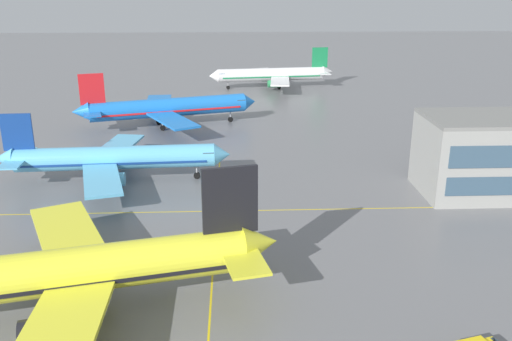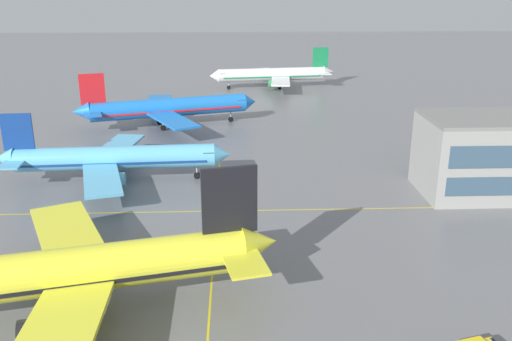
% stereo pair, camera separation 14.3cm
% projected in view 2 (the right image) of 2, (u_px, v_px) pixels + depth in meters
% --- Properties ---
extents(airliner_front_gate, '(41.06, 34.90, 12.86)m').
position_uv_depth(airliner_front_gate, '(56.00, 273.00, 48.35)').
color(airliner_front_gate, yellow).
rests_on(airliner_front_gate, ground).
extents(airliner_second_row, '(34.72, 29.92, 10.80)m').
position_uv_depth(airliner_second_row, '(113.00, 158.00, 81.97)').
color(airliner_second_row, '#5BB7E5').
rests_on(airliner_second_row, ground).
extents(airliner_third_row, '(37.28, 31.79, 11.78)m').
position_uv_depth(airliner_third_row, '(167.00, 108.00, 112.80)').
color(airliner_third_row, blue).
rests_on(airliner_third_row, ground).
extents(airliner_far_left_stand, '(35.51, 30.40, 11.04)m').
position_uv_depth(airliner_far_left_stand, '(273.00, 75.00, 154.26)').
color(airliner_far_left_stand, white).
rests_on(airliner_far_left_stand, ground).
extents(taxiway_markings, '(165.18, 79.93, 0.01)m').
position_uv_depth(taxiway_markings, '(212.00, 283.00, 55.27)').
color(taxiway_markings, yellow).
rests_on(taxiway_markings, ground).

